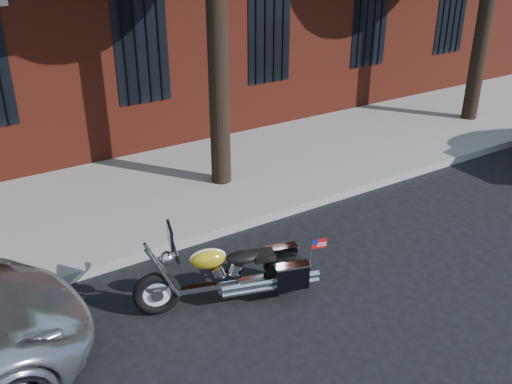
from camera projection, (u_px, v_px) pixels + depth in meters
ground at (292, 267)px, 8.21m from camera, size 120.00×120.00×0.00m
curb at (241, 224)px, 9.23m from camera, size 40.00×0.16×0.15m
sidewalk at (189, 184)px, 10.66m from camera, size 40.00×3.60×0.15m
motorcycle at (233, 275)px, 7.29m from camera, size 2.26×1.16×1.23m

